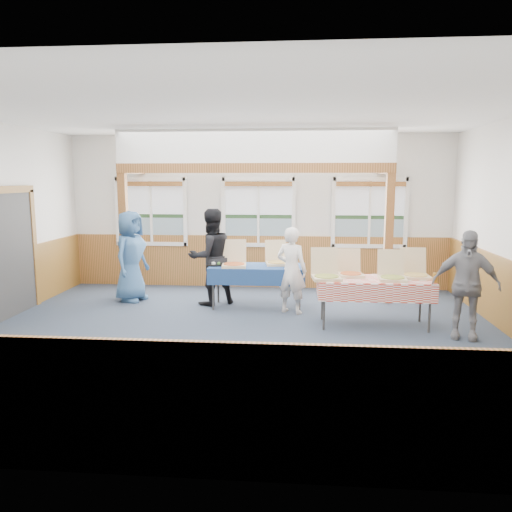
{
  "coord_description": "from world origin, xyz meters",
  "views": [
    {
      "loc": [
        0.84,
        -6.99,
        2.29
      ],
      "look_at": [
        0.16,
        1.0,
        1.05
      ],
      "focal_mm": 35.0,
      "sensor_mm": 36.0,
      "label": 1
    }
  ],
  "objects_px": {
    "man_blue": "(131,256)",
    "table_left": "(257,269)",
    "person_grey": "(466,285)",
    "woman_black": "(211,257)",
    "table_right": "(374,282)",
    "woman_white": "(291,270)"
  },
  "relations": [
    {
      "from": "woman_black",
      "to": "man_blue",
      "type": "distance_m",
      "value": 1.55
    },
    {
      "from": "woman_white",
      "to": "woman_black",
      "type": "xyz_separation_m",
      "value": [
        -1.48,
        0.49,
        0.13
      ]
    },
    {
      "from": "man_blue",
      "to": "woman_black",
      "type": "bearing_deg",
      "value": -79.78
    },
    {
      "from": "table_right",
      "to": "man_blue",
      "type": "xyz_separation_m",
      "value": [
        -4.33,
        1.29,
        0.16
      ]
    },
    {
      "from": "woman_black",
      "to": "person_grey",
      "type": "distance_m",
      "value": 4.33
    },
    {
      "from": "table_left",
      "to": "woman_black",
      "type": "xyz_separation_m",
      "value": [
        -0.87,
        0.15,
        0.19
      ]
    },
    {
      "from": "table_left",
      "to": "woman_white",
      "type": "xyz_separation_m",
      "value": [
        0.61,
        -0.34,
        0.05
      ]
    },
    {
      "from": "woman_black",
      "to": "table_left",
      "type": "bearing_deg",
      "value": 135.89
    },
    {
      "from": "person_grey",
      "to": "woman_black",
      "type": "bearing_deg",
      "value": 173.8
    },
    {
      "from": "table_left",
      "to": "man_blue",
      "type": "bearing_deg",
      "value": -174.54
    },
    {
      "from": "table_left",
      "to": "man_blue",
      "type": "distance_m",
      "value": 2.44
    },
    {
      "from": "man_blue",
      "to": "table_left",
      "type": "bearing_deg",
      "value": -81.49
    },
    {
      "from": "woman_white",
      "to": "man_blue",
      "type": "distance_m",
      "value": 3.09
    },
    {
      "from": "person_grey",
      "to": "table_left",
      "type": "bearing_deg",
      "value": 170.59
    },
    {
      "from": "table_left",
      "to": "woman_white",
      "type": "distance_m",
      "value": 0.71
    },
    {
      "from": "table_right",
      "to": "woman_black",
      "type": "height_order",
      "value": "woman_black"
    },
    {
      "from": "person_grey",
      "to": "woman_white",
      "type": "bearing_deg",
      "value": 171.46
    },
    {
      "from": "table_right",
      "to": "woman_black",
      "type": "distance_m",
      "value": 3.02
    },
    {
      "from": "table_right",
      "to": "man_blue",
      "type": "height_order",
      "value": "man_blue"
    },
    {
      "from": "table_left",
      "to": "person_grey",
      "type": "height_order",
      "value": "person_grey"
    },
    {
      "from": "table_left",
      "to": "woman_black",
      "type": "relative_size",
      "value": 1.03
    },
    {
      "from": "woman_white",
      "to": "table_left",
      "type": "bearing_deg",
      "value": -5.45
    }
  ]
}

